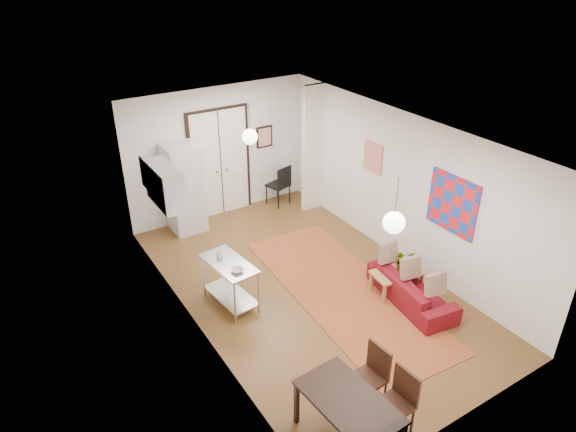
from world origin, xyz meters
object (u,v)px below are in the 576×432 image
black_side_chair (276,180)px  dining_chair_far (390,396)px  fridge (184,188)px  kitchen_counter (230,278)px  dining_chair_near (363,370)px  sofa (412,288)px  coffee_table (398,274)px  dining_table (349,405)px

black_side_chair → dining_chair_far: bearing=55.3°
dining_chair_far → fridge: bearing=178.0°
kitchen_counter → dining_chair_far: dining_chair_far is taller
dining_chair_near → dining_chair_far: (0.00, -0.51, 0.00)m
sofa → dining_chair_far: size_ratio=2.01×
sofa → coffee_table: bearing=9.2°
coffee_table → dining_table: 3.39m
coffee_table → dining_chair_near: 2.64m
black_side_chair → sofa: bearing=73.8°
coffee_table → dining_chair_far: size_ratio=1.08×
fridge → sofa: bearing=-64.0°
sofa → kitchen_counter: size_ratio=1.58×
kitchen_counter → fridge: fridge is taller
kitchen_counter → dining_chair_near: size_ratio=1.27×
sofa → dining_chair_far: (-2.11, -1.75, 0.25)m
dining_chair_near → dining_chair_far: bearing=-3.7°
kitchen_counter → dining_chair_near: (0.56, -2.83, -0.01)m
coffee_table → black_side_chair: black_side_chair is taller
coffee_table → black_side_chair: bearing=89.8°
dining_table → dining_chair_near: bearing=36.1°
fridge → black_side_chair: size_ratio=1.97×
dining_chair_far → coffee_table: bearing=131.4°
fridge → kitchen_counter: bearing=-98.7°
sofa → dining_chair_far: bearing=137.6°
fridge → dining_table: size_ratio=1.44×
fridge → dining_table: (-0.42, -6.14, -0.32)m
kitchen_counter → black_side_chair: size_ratio=1.16×
sofa → fridge: fridge is taller
kitchen_counter → dining_table: kitchen_counter is taller
dining_table → black_side_chair: size_ratio=1.37×
kitchen_counter → fridge: 2.93m
fridge → dining_table: fridge is taller
sofa → dining_chair_near: (-2.11, -1.23, 0.25)m
coffee_table → dining_chair_near: dining_chair_near is taller
dining_chair_far → black_side_chair: 6.65m
black_side_chair → dining_chair_near: bearing=53.8°
dining_table → dining_chair_far: 0.62m
fridge → dining_chair_near: bearing=-89.4°
dining_chair_far → black_side_chair: (2.12, 6.31, 0.06)m
sofa → dining_chair_near: 2.46m
coffee_table → dining_chair_far: bearing=-134.9°
coffee_table → kitchen_counter: kitchen_counter is taller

